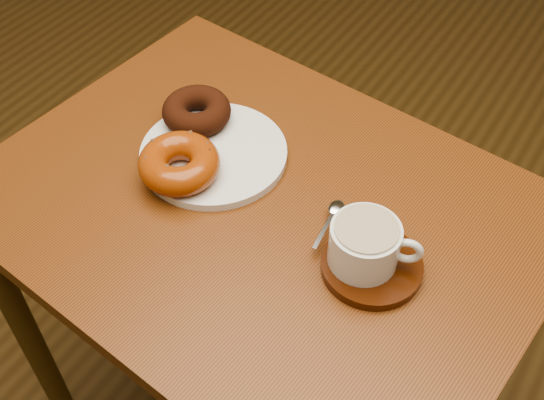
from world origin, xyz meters
The scene contains 7 objects.
cafe_table centered at (-0.28, 0.15, 0.67)m, with size 0.91×0.72×0.80m.
donut_plate centered at (-0.40, 0.19, 0.80)m, with size 0.24×0.24×0.01m, color silver.
donut_cinnamon centered at (-0.46, 0.24, 0.83)m, with size 0.11×0.11×0.04m, color #32150A.
donut_caramel centered at (-0.41, 0.12, 0.83)m, with size 0.16×0.16×0.05m.
saucer centered at (-0.08, 0.13, 0.80)m, with size 0.14×0.14×0.02m, color #381607.
coffee_cup centered at (-0.09, 0.13, 0.85)m, with size 0.13×0.10×0.07m.
teaspoon centered at (-0.17, 0.18, 0.82)m, with size 0.03×0.10×0.01m.
Camera 1 is at (0.11, -0.42, 1.57)m, focal length 45.00 mm.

